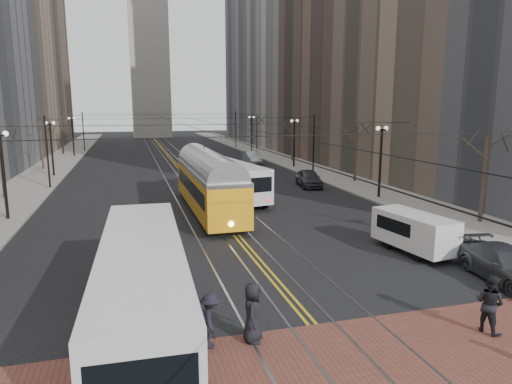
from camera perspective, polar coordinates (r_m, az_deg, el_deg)
ground at (r=17.28m, az=5.78°, el=-14.77°), size 260.00×260.00×0.00m
sidewalk_left at (r=60.66m, az=-24.23°, el=2.75°), size 5.00×140.00×0.15m
sidewalk_right at (r=63.46m, az=3.65°, el=3.97°), size 5.00×140.00×0.15m
crosswalk_band at (r=14.09m, az=12.12°, el=-21.26°), size 25.00×6.00×0.01m
streetcar_rails at (r=60.24m, az=-9.97°, el=3.41°), size 4.80×130.00×0.02m
centre_lines at (r=60.24m, az=-9.97°, el=3.41°), size 0.42×130.00×0.01m
building_left_far at (r=103.19m, az=-27.70°, el=16.46°), size 16.00×20.00×40.00m
building_right_mid at (r=68.80m, az=12.28°, el=18.41°), size 16.00×20.00×34.00m
building_right_midfar at (r=89.09m, az=7.29°, el=22.59°), size 20.00×20.00×52.00m
building_right_far at (r=106.02m, az=1.77°, el=17.44°), size 16.00×20.00×40.00m
lamp_posts at (r=43.88m, az=-7.94°, el=4.51°), size 27.60×57.20×5.60m
street_trees at (r=50.30m, az=-8.95°, el=5.25°), size 31.68×53.28×5.60m
trolley_wires at (r=49.81m, az=-8.92°, el=6.32°), size 25.96×120.00×6.60m
transit_bus at (r=15.64m, az=-13.95°, el=-11.68°), size 2.94×12.40×3.08m
streetcar at (r=32.47m, az=-5.96°, el=0.44°), size 2.74×14.35×3.38m
rear_bus at (r=37.09m, az=-3.58°, el=1.48°), size 4.36×11.90×3.04m
cargo_van at (r=24.74m, az=19.10°, el=-4.92°), size 2.41×4.80×2.03m
sedan_grey at (r=43.05m, az=6.62°, el=1.74°), size 2.60×4.95×1.60m
sedan_silver at (r=60.42m, az=-0.51°, el=4.36°), size 1.77×4.96×1.63m
sedan_parked at (r=22.41m, az=28.85°, el=-8.01°), size 2.76×5.34×1.48m
pedestrian_a at (r=14.92m, az=-0.42°, el=-14.81°), size 0.93×1.11×1.95m
pedestrian_c at (r=17.30m, az=27.18°, el=-12.30°), size 1.01×1.14×1.98m
pedestrian_d at (r=14.70m, az=-5.68°, el=-15.68°), size 0.68×1.15×1.76m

